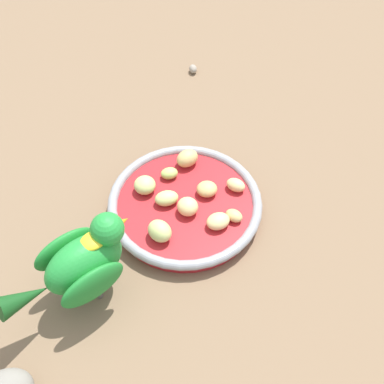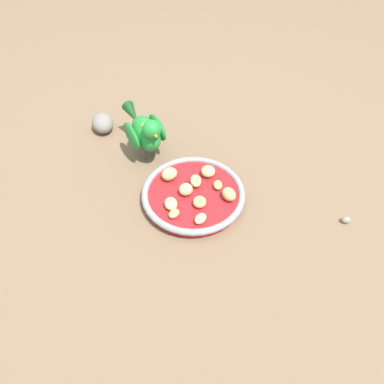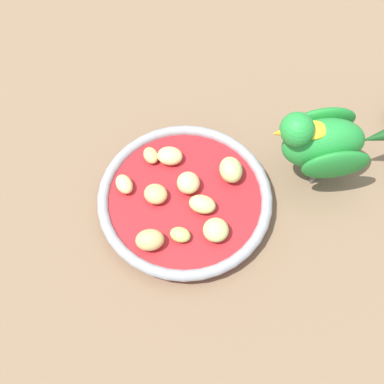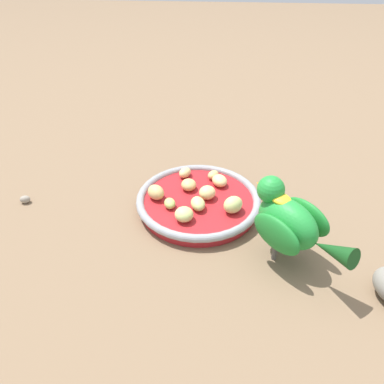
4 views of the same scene
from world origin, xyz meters
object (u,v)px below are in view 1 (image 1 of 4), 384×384
feeding_bowl (185,205)px  apple_piece_7 (218,221)px  apple_piece_0 (167,198)px  apple_piece_6 (207,189)px  apple_piece_2 (188,204)px  apple_piece_4 (187,158)px  apple_piece_5 (169,173)px  apple_piece_9 (236,185)px  apple_piece_3 (145,185)px  apple_piece_8 (234,216)px  parrot (81,263)px  apple_piece_1 (160,231)px  pebble_0 (193,69)px

feeding_bowl → apple_piece_7: (0.05, -0.04, 0.02)m
apple_piece_7 → apple_piece_0: bearing=154.2°
apple_piece_6 → feeding_bowl: bearing=-147.0°
apple_piece_2 → feeding_bowl: bearing=114.1°
apple_piece_2 → apple_piece_7: bearing=-30.3°
apple_piece_2 → apple_piece_4: 0.09m
apple_piece_5 → apple_piece_9: apple_piece_9 is taller
apple_piece_7 → apple_piece_9: bearing=70.2°
apple_piece_2 → apple_piece_5: bearing=117.7°
apple_piece_2 → apple_piece_5: 0.07m
apple_piece_0 → apple_piece_6: same height
apple_piece_3 → apple_piece_5: 0.05m
apple_piece_6 → apple_piece_8: (0.04, -0.05, -0.00)m
apple_piece_4 → apple_piece_7: apple_piece_4 is taller
feeding_bowl → apple_piece_5: 0.06m
apple_piece_2 → apple_piece_8: apple_piece_2 is taller
apple_piece_3 → apple_piece_6: (0.10, -0.00, -0.00)m
apple_piece_9 → apple_piece_4: bearing=148.2°
apple_piece_6 → parrot: bearing=-132.7°
apple_piece_9 → apple_piece_2: bearing=-148.4°
apple_piece_1 → apple_piece_2: size_ratio=1.18×
apple_piece_2 → apple_piece_9: apple_piece_2 is taller
feeding_bowl → apple_piece_0: (-0.03, -0.00, 0.02)m
apple_piece_0 → apple_piece_2: size_ratio=1.12×
apple_piece_5 → apple_piece_6: 0.07m
parrot → pebble_0: (0.12, 0.49, -0.07)m
apple_piece_2 → apple_piece_8: bearing=-11.3°
apple_piece_3 → apple_piece_6: size_ratio=1.05×
apple_piece_2 → apple_piece_9: size_ratio=1.06×
apple_piece_7 → parrot: 0.21m
apple_piece_3 → feeding_bowl: bearing=-19.0°
apple_piece_3 → apple_piece_8: size_ratio=1.24×
apple_piece_0 → pebble_0: (0.02, 0.34, -0.02)m
feeding_bowl → apple_piece_5: apple_piece_5 is taller
apple_piece_8 → pebble_0: size_ratio=1.36×
apple_piece_6 → pebble_0: size_ratio=1.62×
apple_piece_8 → parrot: (-0.20, -0.12, 0.05)m
apple_piece_6 → apple_piece_9: 0.05m
apple_piece_1 → apple_piece_6: apple_piece_1 is taller
feeding_bowl → parrot: parrot is taller
apple_piece_5 → apple_piece_8: bearing=-36.9°
apple_piece_2 → apple_piece_4: (-0.01, 0.09, 0.00)m
apple_piece_6 → apple_piece_8: 0.06m
apple_piece_0 → apple_piece_9: size_ratio=1.20×
apple_piece_0 → apple_piece_4: bearing=71.9°
apple_piece_8 → pebble_0: 0.38m
apple_piece_4 → apple_piece_0: bearing=-108.1°
apple_piece_8 → pebble_0: bearing=102.5°
apple_piece_0 → apple_piece_6: size_ratio=1.13×
pebble_0 → apple_piece_1: bearing=-93.6°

